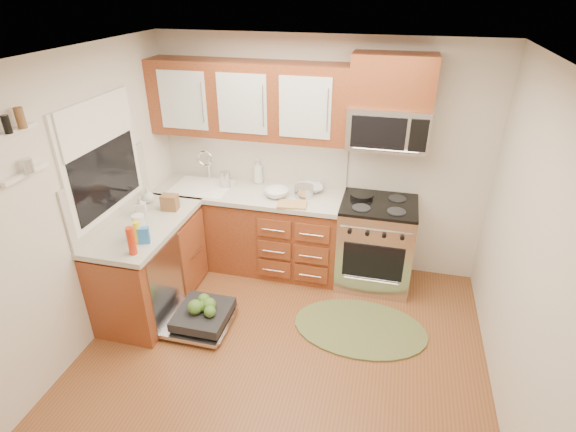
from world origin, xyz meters
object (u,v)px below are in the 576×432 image
(bowl_b, at_px, (277,193))
(microwave, at_px, (388,127))
(rug, at_px, (360,328))
(cup, at_px, (306,193))
(range, at_px, (375,244))
(dishwasher, at_px, (200,317))
(stock_pot, at_px, (304,191))
(sink, at_px, (203,197))
(cutting_board, at_px, (292,205))
(bowl_a, at_px, (310,188))
(paper_towel_roll, at_px, (139,227))
(upper_cabinets, at_px, (248,100))
(skillet, at_px, (362,196))

(bowl_b, bearing_deg, microwave, 8.81)
(rug, distance_m, cup, 1.46)
(microwave, bearing_deg, range, -90.00)
(dishwasher, xyz_separation_m, rug, (1.49, 0.32, -0.09))
(microwave, height_order, bowl_b, microwave)
(dishwasher, relative_size, stock_pot, 3.50)
(sink, relative_size, cutting_board, 2.12)
(range, xyz_separation_m, bowl_b, (-1.07, -0.05, 0.49))
(cutting_board, xyz_separation_m, bowl_b, (-0.21, 0.16, 0.03))
(bowl_b, distance_m, cup, 0.31)
(microwave, bearing_deg, bowl_a, 176.20)
(range, height_order, rug, range)
(sink, relative_size, paper_towel_roll, 2.69)
(sink, xyz_separation_m, cup, (1.17, 0.03, 0.17))
(upper_cabinets, distance_m, cutting_board, 1.14)
(dishwasher, bearing_deg, bowl_a, 58.80)
(paper_towel_roll, bearing_deg, cup, 43.56)
(range, distance_m, cup, 0.91)
(upper_cabinets, height_order, sink, upper_cabinets)
(sink, bearing_deg, paper_towel_roll, -93.47)
(upper_cabinets, distance_m, bowl_b, 0.99)
(upper_cabinets, distance_m, sink, 1.21)
(upper_cabinets, distance_m, skillet, 1.52)
(bowl_a, bearing_deg, microwave, -3.80)
(upper_cabinets, bearing_deg, microwave, -1.02)
(dishwasher, bearing_deg, range, 36.27)
(range, xyz_separation_m, microwave, (0.00, 0.12, 1.23))
(sink, height_order, rug, sink)
(cup, bearing_deg, sink, -178.73)
(upper_cabinets, bearing_deg, cup, -11.37)
(microwave, xyz_separation_m, stock_pot, (-0.79, -0.09, -0.71))
(rug, xyz_separation_m, cup, (-0.72, 0.83, 0.96))
(cutting_board, height_order, cup, cup)
(range, relative_size, cutting_board, 3.25)
(microwave, relative_size, bowl_a, 2.77)
(skillet, bearing_deg, bowl_b, -171.30)
(stock_pot, bearing_deg, rug, -48.56)
(dishwasher, bearing_deg, upper_cabinets, 83.96)
(stock_pot, height_order, paper_towel_roll, paper_towel_roll)
(sink, xyz_separation_m, paper_towel_roll, (-0.07, -1.15, 0.24))
(upper_cabinets, xyz_separation_m, paper_towel_roll, (-0.59, -1.31, -0.83))
(microwave, distance_m, cutting_board, 1.19)
(upper_cabinets, relative_size, dishwasher, 2.93)
(stock_pot, bearing_deg, dishwasher, -123.11)
(skillet, bearing_deg, cutting_board, -155.88)
(skillet, distance_m, cup, 0.58)
(range, distance_m, bowl_a, 0.91)
(skillet, distance_m, cutting_board, 0.73)
(sink, bearing_deg, cup, 1.27)
(sink, distance_m, bowl_b, 0.88)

